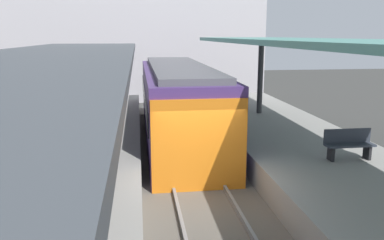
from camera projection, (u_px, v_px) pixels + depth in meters
name	position (u px, v px, depth m)	size (l,w,h in m)	color
ground_plane	(205.00, 212.00, 10.14)	(80.00, 80.00, 0.00)	#383835
platform_left	(51.00, 202.00, 9.53)	(4.40, 28.00, 1.00)	gray
platform_right	(345.00, 186.00, 10.53)	(4.40, 28.00, 1.00)	gray
track_ballast	(205.00, 208.00, 10.12)	(3.20, 28.00, 0.20)	#59544C
rail_near_side	(177.00, 204.00, 9.98)	(0.08, 28.00, 0.14)	slate
rail_far_side	(232.00, 201.00, 10.17)	(0.08, 28.00, 0.14)	slate
commuter_train	(178.00, 103.00, 16.16)	(2.78, 11.39, 3.10)	#472D6B
canopy_left	(52.00, 57.00, 10.16)	(4.18, 21.00, 3.03)	#333335
canopy_right	(330.00, 44.00, 11.10)	(4.18, 21.00, 3.34)	#333335
platform_bench	(349.00, 143.00, 11.14)	(1.40, 0.41, 0.86)	black
passenger_near_bench	(11.00, 153.00, 8.70)	(0.36, 0.36, 1.76)	#998460
station_building_backdrop	(132.00, 20.00, 28.07)	(18.00, 6.00, 11.00)	#B7B2B7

